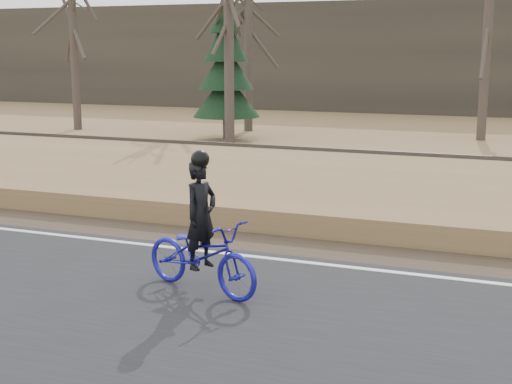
% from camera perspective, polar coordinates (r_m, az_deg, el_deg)
% --- Properties ---
extents(ground, '(120.00, 120.00, 0.00)m').
position_cam_1_polar(ground, '(12.18, -5.57, -5.16)').
color(ground, olive).
rests_on(ground, ground).
extents(road, '(120.00, 6.00, 0.06)m').
position_cam_1_polar(road, '(10.12, -11.98, -8.68)').
color(road, black).
rests_on(road, ground).
extents(edge_line, '(120.00, 0.12, 0.01)m').
position_cam_1_polar(edge_line, '(12.34, -5.16, -4.62)').
color(edge_line, silver).
rests_on(edge_line, road).
extents(shoulder, '(120.00, 1.60, 0.04)m').
position_cam_1_polar(shoulder, '(13.22, -3.24, -3.70)').
color(shoulder, '#473A2B').
rests_on(shoulder, ground).
extents(embankment, '(120.00, 5.00, 0.44)m').
position_cam_1_polar(embankment, '(15.88, 1.20, -0.37)').
color(embankment, olive).
rests_on(embankment, ground).
extents(ballast, '(120.00, 3.00, 0.45)m').
position_cam_1_polar(ballast, '(19.43, 5.02, 1.78)').
color(ballast, slate).
rests_on(ballast, ground).
extents(railroad, '(120.00, 2.40, 0.29)m').
position_cam_1_polar(railroad, '(19.38, 5.04, 2.66)').
color(railroad, black).
rests_on(railroad, ballast).
extents(treeline_backdrop, '(120.00, 4.00, 6.00)m').
position_cam_1_polar(treeline_backdrop, '(40.77, 13.87, 10.43)').
color(treeline_backdrop, '#383328').
rests_on(treeline_backdrop, ground).
extents(cyclist, '(2.14, 1.29, 2.03)m').
position_cam_1_polar(cyclist, '(10.12, -4.38, -4.44)').
color(cyclist, '#181594').
rests_on(cyclist, road).
extents(bare_tree_far_left, '(0.36, 0.36, 8.60)m').
position_cam_1_polar(bare_tree_far_left, '(31.91, -14.42, 12.57)').
color(bare_tree_far_left, '#463B33').
rests_on(bare_tree_far_left, ground).
extents(bare_tree_left, '(0.36, 0.36, 8.27)m').
position_cam_1_polar(bare_tree_left, '(30.41, -0.63, 12.68)').
color(bare_tree_left, '#463B33').
rests_on(bare_tree_left, ground).
extents(bare_tree_near_left, '(0.36, 0.36, 7.23)m').
position_cam_1_polar(bare_tree_near_left, '(25.96, -2.18, 11.74)').
color(bare_tree_near_left, '#463B33').
rests_on(bare_tree_near_left, ground).
extents(bare_tree_center, '(0.36, 0.36, 9.45)m').
position_cam_1_polar(bare_tree_center, '(28.67, 18.11, 13.38)').
color(bare_tree_center, '#463B33').
rests_on(bare_tree_center, ground).
extents(conifer, '(2.60, 2.60, 5.72)m').
position_cam_1_polar(conifer, '(27.69, -2.41, 9.83)').
color(conifer, '#463B33').
rests_on(conifer, ground).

